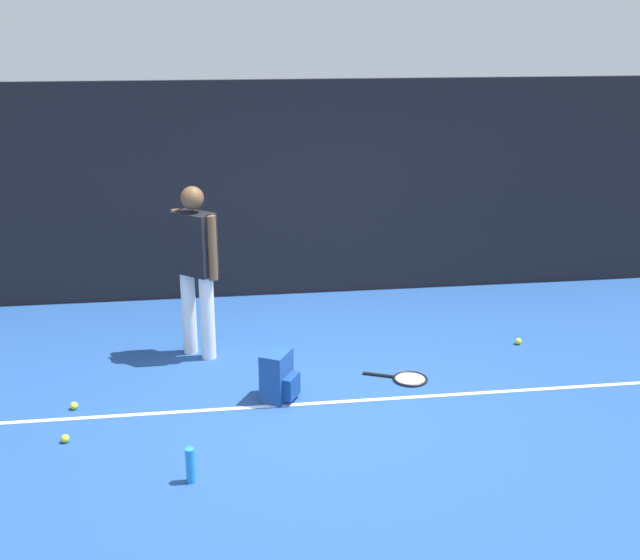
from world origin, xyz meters
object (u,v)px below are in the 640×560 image
at_px(tennis_racket, 407,378).
at_px(tennis_ball_by_fence, 65,439).
at_px(tennis_ball_mid_court, 518,341).
at_px(tennis_ball_near_player, 74,406).
at_px(water_bottle, 191,465).
at_px(tennis_player, 195,262).
at_px(backpack, 278,377).

xyz_separation_m(tennis_racket, tennis_ball_by_fence, (-2.95, -0.75, 0.02)).
bearing_deg(tennis_racket, tennis_ball_mid_court, 50.67).
height_order(tennis_ball_near_player, water_bottle, water_bottle).
height_order(tennis_ball_mid_court, water_bottle, water_bottle).
relative_size(tennis_racket, tennis_ball_near_player, 9.57).
distance_m(tennis_player, water_bottle, 2.44).
distance_m(tennis_racket, tennis_ball_near_player, 2.97).
height_order(tennis_ball_near_player, tennis_ball_by_fence, same).
bearing_deg(backpack, water_bottle, 178.05).
bearing_deg(backpack, tennis_player, 62.01).
distance_m(tennis_player, backpack, 1.48).
relative_size(backpack, tennis_ball_by_fence, 6.67).
bearing_deg(tennis_ball_mid_court, water_bottle, -147.14).
distance_m(tennis_ball_near_player, water_bottle, 1.63).
relative_size(tennis_racket, backpack, 1.44).
relative_size(tennis_player, tennis_racket, 2.69).
xyz_separation_m(backpack, tennis_ball_by_fence, (-1.73, -0.53, -0.18)).
relative_size(tennis_player, tennis_ball_near_player, 25.76).
bearing_deg(water_bottle, backpack, 59.00).
bearing_deg(tennis_racket, water_bottle, -119.28).
bearing_deg(tennis_ball_near_player, tennis_ball_by_fence, -88.13).
distance_m(tennis_racket, tennis_ball_by_fence, 3.04).
relative_size(tennis_ball_near_player, tennis_ball_by_fence, 1.00).
bearing_deg(tennis_player, tennis_ball_by_fence, 98.24).
bearing_deg(tennis_ball_by_fence, water_bottle, -35.23).
relative_size(tennis_player, tennis_ball_mid_court, 25.76).
relative_size(backpack, tennis_ball_mid_court, 6.67).
height_order(tennis_player, tennis_racket, tennis_player).
xyz_separation_m(tennis_racket, backpack, (-1.21, -0.22, 0.20)).
bearing_deg(tennis_racket, backpack, -145.51).
distance_m(tennis_player, tennis_ball_near_player, 1.75).
bearing_deg(tennis_player, tennis_ball_mid_court, -141.68).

